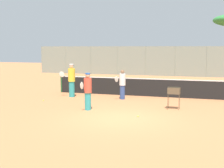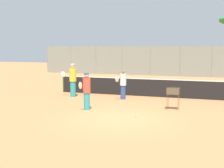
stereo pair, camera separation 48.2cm
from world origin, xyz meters
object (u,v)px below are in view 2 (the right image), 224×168
Objects in this scene: player_white_outfit at (123,84)px; parked_car at (200,68)px; player_yellow_shirt at (87,91)px; ball_cart at (173,93)px; tennis_net at (151,87)px; player_red_cap at (73,80)px.

player_white_outfit is 0.39× the size of parked_car.
player_white_outfit is 0.96× the size of player_yellow_shirt.
ball_cart is at bearing 117.39° from player_yellow_shirt.
tennis_net is at bearing -95.21° from parked_car.
player_yellow_shirt reaches higher than ball_cart.
parked_car is (-0.17, 21.33, -0.12)m from ball_cart.
player_red_cap is 1.13× the size of player_yellow_shirt.
tennis_net is 17.95m from parked_car.
tennis_net is 11.24× the size of ball_cart.
parked_car is (1.63, 17.88, 0.10)m from tennis_net.
ball_cart is at bearing -89.53° from parked_car.
tennis_net reaches higher than ball_cart.
player_red_cap is 20.30m from parked_car.
parked_car is at bearing 90.47° from ball_cart.
ball_cart is (6.08, -1.90, -0.21)m from player_red_cap.
player_red_cap is at bearing -106.91° from parked_car.
player_white_outfit is at bearing 146.63° from ball_cart.
tennis_net is 5.99× the size of player_red_cap.
player_red_cap is at bearing 162.63° from ball_cart.
ball_cart is at bearing 78.59° from player_white_outfit.
parked_car reaches higher than tennis_net.
player_white_outfit is at bearing 166.79° from player_red_cap.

